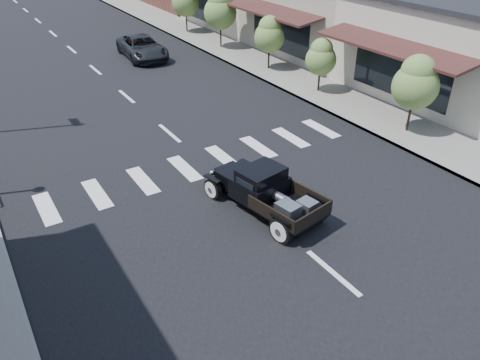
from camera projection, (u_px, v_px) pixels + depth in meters
ground at (267, 216)px, 14.28m from camera, size 120.00×120.00×0.00m
road at (107, 80)px, 25.17m from camera, size 14.00×80.00×0.02m
road_markings at (142, 110)px, 21.55m from camera, size 12.00×60.00×0.06m
sidewalk_right at (240, 55)px, 29.03m from camera, size 3.00×80.00×0.15m
storefront_near at (472, 44)px, 22.90m from camera, size 10.00×9.00×4.50m
storefront_mid at (344, 12)px, 29.43m from camera, size 10.00×9.00×4.50m
small_tree_a at (413, 95)px, 18.53m from camera, size 1.82×1.82×3.03m
small_tree_b at (320, 66)px, 22.72m from camera, size 1.49×1.49×2.49m
small_tree_c at (269, 43)px, 25.78m from camera, size 1.66×1.66×2.77m
small_tree_d at (220, 19)px, 29.49m from camera, size 2.05×2.05×3.42m
small_tree_e at (186, 8)px, 33.09m from camera, size 1.92×1.92×3.20m
hotrod_pickup at (265, 190)px, 14.22m from camera, size 2.62×4.40×1.43m
second_car at (142, 47)px, 28.35m from camera, size 2.49×4.81×1.30m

